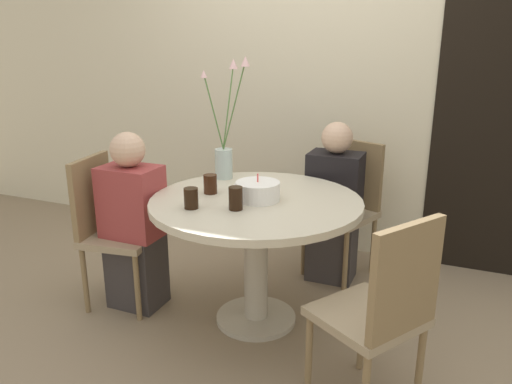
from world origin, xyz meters
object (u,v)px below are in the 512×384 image
(drink_glass_1, at_px, (191,198))
(person_boy, at_px, (334,208))
(birthday_cake, at_px, (258,191))
(person_woman, at_px, (134,227))
(chair_right_flank, at_px, (347,201))
(drink_glass_2, at_px, (236,198))
(chair_near_front, at_px, (382,307))
(drink_glass_0, at_px, (210,184))
(chair_far_back, at_px, (109,223))
(flower_vase, at_px, (225,146))
(side_plate, at_px, (247,186))

(drink_glass_1, relative_size, person_boy, 0.10)
(birthday_cake, relative_size, person_woman, 0.22)
(chair_right_flank, xyz_separation_m, drink_glass_2, (-0.35, -1.05, 0.28))
(birthday_cake, bearing_deg, chair_near_front, -32.30)
(chair_near_front, bearing_deg, drink_glass_0, -82.49)
(chair_far_back, height_order, flower_vase, flower_vase)
(side_plate, distance_m, person_boy, 0.69)
(side_plate, bearing_deg, flower_vase, 144.88)
(chair_right_flank, relative_size, drink_glass_2, 7.67)
(drink_glass_1, bearing_deg, chair_near_front, -12.18)
(chair_right_flank, height_order, person_woman, person_woman)
(chair_far_back, height_order, drink_glass_1, chair_far_back)
(chair_right_flank, bearing_deg, chair_far_back, -120.78)
(drink_glass_1, bearing_deg, drink_glass_0, 96.72)
(chair_right_flank, bearing_deg, drink_glass_1, -96.28)
(drink_glass_1, height_order, person_boy, person_boy)
(drink_glass_2, height_order, person_woman, person_woman)
(drink_glass_0, bearing_deg, side_plate, 53.21)
(drink_glass_1, bearing_deg, drink_glass_2, 17.68)
(chair_far_back, height_order, person_boy, person_boy)
(side_plate, xyz_separation_m, drink_glass_2, (0.11, -0.39, 0.05))
(drink_glass_1, bearing_deg, flower_vase, 99.41)
(side_plate, relative_size, person_woman, 0.15)
(birthday_cake, xyz_separation_m, side_plate, (-0.15, 0.20, -0.05))
(drink_glass_0, relative_size, person_woman, 0.10)
(flower_vase, distance_m, drink_glass_1, 0.63)
(drink_glass_0, distance_m, drink_glass_2, 0.32)
(flower_vase, bearing_deg, person_boy, 31.16)
(person_boy, bearing_deg, flower_vase, -148.84)
(chair_right_flank, height_order, flower_vase, flower_vase)
(birthday_cake, xyz_separation_m, flower_vase, (-0.36, 0.35, 0.15))
(chair_right_flank, xyz_separation_m, drink_glass_0, (-0.59, -0.86, 0.28))
(drink_glass_0, bearing_deg, birthday_cake, -1.48)
(birthday_cake, height_order, drink_glass_2, birthday_cake)
(birthday_cake, relative_size, drink_glass_2, 2.00)
(drink_glass_0, height_order, person_boy, person_boy)
(chair_right_flank, bearing_deg, drink_glass_2, -87.78)
(chair_right_flank, xyz_separation_m, birthday_cake, (-0.30, -0.86, 0.28))
(side_plate, xyz_separation_m, drink_glass_0, (-0.14, -0.19, 0.05))
(birthday_cake, distance_m, drink_glass_2, 0.19)
(birthday_cake, xyz_separation_m, drink_glass_0, (-0.29, 0.01, 0.00))
(chair_near_front, xyz_separation_m, drink_glass_2, (-0.80, 0.29, 0.28))
(chair_near_front, height_order, drink_glass_0, chair_near_front)
(drink_glass_0, bearing_deg, chair_near_front, -24.85)
(flower_vase, distance_m, side_plate, 0.32)
(drink_glass_0, bearing_deg, drink_glass_1, -83.28)
(chair_right_flank, distance_m, chair_near_front, 1.41)
(flower_vase, distance_m, drink_glass_0, 0.38)
(birthday_cake, distance_m, person_boy, 0.81)
(side_plate, bearing_deg, person_woman, -154.32)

